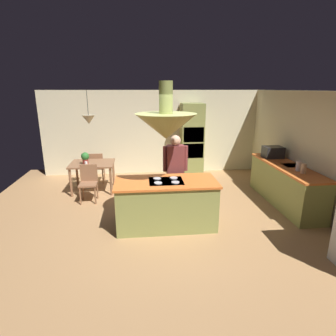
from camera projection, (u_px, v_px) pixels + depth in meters
The scene contains 17 objects.
ground at pixel (165, 221), 5.63m from camera, with size 8.16×8.16×0.00m, color #AD7F51.
wall_back at pixel (155, 132), 8.57m from camera, with size 6.80×0.10×2.55m, color beige.
wall_right at pixel (312, 152), 5.98m from camera, with size 0.10×7.20×2.55m, color beige.
kitchen_island at pixel (166, 203), 5.31m from camera, with size 1.93×0.90×0.94m.
counter_run_right at pixel (285, 184), 6.35m from camera, with size 0.73×2.49×0.92m.
oven_tower at pixel (192, 140), 8.34m from camera, with size 0.66×0.62×2.18m.
dining_table at pixel (92, 167), 7.09m from camera, with size 1.10×0.86×0.76m.
person_at_island at pixel (175, 168), 5.88m from camera, with size 0.53×0.22×1.67m.
range_hood at pixel (166, 125), 4.89m from camera, with size 1.10×1.10×1.00m.
pendant_light_over_table at pixel (89, 119), 6.75m from camera, with size 0.32×0.32×0.82m.
chair_facing_island at pixel (89, 180), 6.51m from camera, with size 0.40×0.40×0.87m.
chair_by_back_wall at pixel (97, 166), 7.76m from camera, with size 0.40×0.40×0.87m.
potted_plant_on_table at pixel (85, 157), 6.91m from camera, with size 0.20×0.20×0.30m.
cup_on_table at pixel (86, 163), 6.83m from camera, with size 0.07×0.07×0.09m, color white.
canister_flour at pixel (304, 169), 5.62m from camera, with size 0.10×0.10×0.20m, color #E0B78C.
canister_sugar at pixel (299, 166), 5.79m from camera, with size 0.11×0.11×0.21m, color silver.
microwave_on_counter at pixel (273, 152), 6.89m from camera, with size 0.46×0.36×0.28m, color #232326.
Camera 1 is at (-0.48, -5.08, 2.60)m, focal length 29.48 mm.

